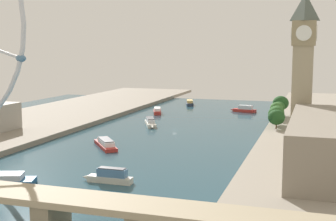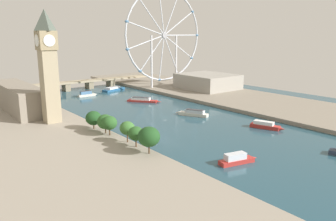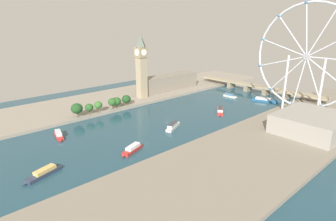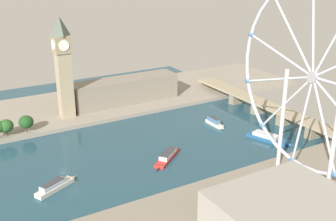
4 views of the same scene
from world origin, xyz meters
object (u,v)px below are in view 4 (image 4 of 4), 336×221
Objects in this scene: parliament_block at (125,90)px; riverside_hall at (286,215)px; river_bridge at (272,109)px; tour_boat_1 at (268,138)px; clock_tower at (63,66)px; tour_boat_2 at (55,186)px; tour_boat_3 at (167,156)px; tour_boat_5 at (215,122)px; ferris_wheel at (313,78)px.

riverside_hall is at bearing -3.92° from parliament_block.
river_bridge reaches higher than tour_boat_1.
tour_boat_2 is (100.72, -39.82, -41.85)m from clock_tower.
tour_boat_1 is at bearing 133.91° from tour_boat_3.
clock_tower reaches higher than tour_boat_3.
tour_boat_3 is (108.39, -21.13, -11.70)m from parliament_block.
tour_boat_5 reaches higher than tour_boat_1.
tour_boat_3 is 1.38× the size of tour_boat_5.
river_bridge is 6.84× the size of tour_boat_2.
tour_boat_1 is 1.19× the size of tour_boat_3.
ferris_wheel is 116.55m from river_bridge.
tour_boat_3 is at bearing -79.69° from river_bridge.
riverside_hall is at bearing 11.72° from clock_tower.
tour_boat_3 is (-95.88, -7.14, -9.29)m from riverside_hall.
river_bridge reaches higher than tour_boat_5.
tour_boat_5 is (-30.41, 60.10, 0.58)m from tour_boat_3.
riverside_hall is at bearing -54.89° from ferris_wheel.
clock_tower reaches higher than river_bridge.
parliament_block is 131.84m from tour_boat_1.
clock_tower reaches higher than tour_boat_2.
parliament_block reaches higher than river_bridge.
riverside_hall is (30.41, -43.26, -51.29)m from ferris_wheel.
river_bridge is (-115.56, 101.07, -3.42)m from riverside_hall.
parliament_block is 87.89m from tour_boat_5.
tour_boat_2 is at bearing -40.84° from parliament_block.
tour_boat_5 is at bearing 157.25° from riverside_hall.
tour_boat_2 is at bearing -21.57° from clock_tower.
ferris_wheel is at bearing 26.90° from clock_tower.
tour_boat_2 is (20.52, -181.52, -5.58)m from river_bridge.
tour_boat_1 is at bearing 24.90° from parliament_block.
clock_tower is at bearing -81.13° from parliament_block.
parliament_block is 124.45m from river_bridge.
tour_boat_2 is 0.93× the size of tour_boat_3.
tour_boat_3 is (99.87, 33.49, -42.15)m from clock_tower.
tour_boat_5 is (77.99, 38.97, -11.12)m from parliament_block.
ferris_wheel is 3.85× the size of tour_boat_3.
clock_tower is 2.86× the size of tour_boat_2.
tour_boat_3 reaches higher than tour_boat_1.
river_bridge is at bearing -19.15° from tour_boat_2.
river_bridge is 44.38m from tour_boat_1.
clock_tower is 123.74m from tour_boat_5.
tour_boat_2 is 1.28× the size of tour_boat_5.
ferris_wheel is at bearing 125.11° from riverside_hall.
parliament_block is 3.39× the size of tour_boat_2.
river_bridge is at bearing 114.27° from tour_boat_1.
river_bridge is 6.37× the size of tour_boat_3.
ferris_wheel is 5.31× the size of tour_boat_5.
parliament_block is 182.96m from ferris_wheel.
parliament_block is 1.50× the size of riverside_hall.
tour_boat_1 is 150.05m from tour_boat_2.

